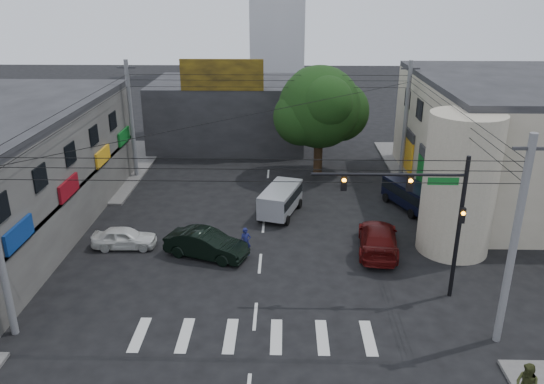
{
  "coord_description": "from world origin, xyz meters",
  "views": [
    {
      "loc": [
        1.26,
        -23.71,
        14.26
      ],
      "look_at": [
        0.61,
        4.0,
        3.46
      ],
      "focal_mm": 35.0,
      "sensor_mm": 36.0,
      "label": 1
    }
  ],
  "objects_px": {
    "traffic_gantry": "(426,205)",
    "white_compact": "(124,238)",
    "utility_pole_near_right": "(514,245)",
    "traffic_officer": "(246,242)",
    "maroon_sedan": "(378,239)",
    "utility_pole_far_left": "(131,120)",
    "silver_minivan": "(280,201)",
    "utility_pole_far_right": "(405,122)",
    "navy_van": "(410,196)",
    "street_tree": "(320,107)",
    "dark_sedan": "(206,244)"
  },
  "relations": [
    {
      "from": "utility_pole_near_right",
      "to": "utility_pole_far_right",
      "type": "bearing_deg",
      "value": 90.0
    },
    {
      "from": "dark_sedan",
      "to": "white_compact",
      "type": "bearing_deg",
      "value": 97.91
    },
    {
      "from": "utility_pole_near_right",
      "to": "traffic_officer",
      "type": "height_order",
      "value": "utility_pole_near_right"
    },
    {
      "from": "utility_pole_far_left",
      "to": "dark_sedan",
      "type": "relative_size",
      "value": 1.85
    },
    {
      "from": "dark_sedan",
      "to": "navy_van",
      "type": "xyz_separation_m",
      "value": [
        12.92,
        7.28,
        0.12
      ]
    },
    {
      "from": "street_tree",
      "to": "traffic_gantry",
      "type": "height_order",
      "value": "street_tree"
    },
    {
      "from": "utility_pole_far_right",
      "to": "navy_van",
      "type": "xyz_separation_m",
      "value": [
        -0.63,
        -5.96,
        -3.71
      ]
    },
    {
      "from": "utility_pole_far_left",
      "to": "navy_van",
      "type": "distance_m",
      "value": 21.55
    },
    {
      "from": "street_tree",
      "to": "traffic_officer",
      "type": "relative_size",
      "value": 5.27
    },
    {
      "from": "traffic_gantry",
      "to": "utility_pole_near_right",
      "type": "height_order",
      "value": "utility_pole_near_right"
    },
    {
      "from": "traffic_gantry",
      "to": "utility_pole_near_right",
      "type": "xyz_separation_m",
      "value": [
        2.68,
        -3.5,
        -0.23
      ]
    },
    {
      "from": "utility_pole_far_left",
      "to": "traffic_officer",
      "type": "height_order",
      "value": "utility_pole_far_left"
    },
    {
      "from": "street_tree",
      "to": "traffic_gantry",
      "type": "bearing_deg",
      "value": -78.01
    },
    {
      "from": "traffic_gantry",
      "to": "street_tree",
      "type": "bearing_deg",
      "value": 101.99
    },
    {
      "from": "utility_pole_far_right",
      "to": "traffic_officer",
      "type": "distance_m",
      "value": 17.66
    },
    {
      "from": "utility_pole_far_left",
      "to": "traffic_officer",
      "type": "relative_size",
      "value": 5.57
    },
    {
      "from": "utility_pole_far_left",
      "to": "dark_sedan",
      "type": "bearing_deg",
      "value": -60.64
    },
    {
      "from": "traffic_gantry",
      "to": "maroon_sedan",
      "type": "relative_size",
      "value": 1.29
    },
    {
      "from": "dark_sedan",
      "to": "silver_minivan",
      "type": "relative_size",
      "value": 1.06
    },
    {
      "from": "utility_pole_near_right",
      "to": "maroon_sedan",
      "type": "relative_size",
      "value": 1.65
    },
    {
      "from": "silver_minivan",
      "to": "maroon_sedan",
      "type": "bearing_deg",
      "value": -115.08
    },
    {
      "from": "utility_pole_far_left",
      "to": "white_compact",
      "type": "xyz_separation_m",
      "value": [
        2.54,
        -12.24,
        -3.97
      ]
    },
    {
      "from": "traffic_gantry",
      "to": "traffic_officer",
      "type": "height_order",
      "value": "traffic_gantry"
    },
    {
      "from": "silver_minivan",
      "to": "white_compact",
      "type": "bearing_deg",
      "value": 136.0
    },
    {
      "from": "utility_pole_near_right",
      "to": "utility_pole_far_right",
      "type": "xyz_separation_m",
      "value": [
        0.0,
        20.5,
        0.0
      ]
    },
    {
      "from": "silver_minivan",
      "to": "navy_van",
      "type": "relative_size",
      "value": 0.99
    },
    {
      "from": "utility_pole_far_left",
      "to": "dark_sedan",
      "type": "xyz_separation_m",
      "value": [
        7.45,
        -13.25,
        -3.83
      ]
    },
    {
      "from": "street_tree",
      "to": "traffic_gantry",
      "type": "distance_m",
      "value": 18.42
    },
    {
      "from": "utility_pole_near_right",
      "to": "silver_minivan",
      "type": "xyz_separation_m",
      "value": [
        -9.44,
        13.27,
        -3.66
      ]
    },
    {
      "from": "maroon_sedan",
      "to": "utility_pole_far_right",
      "type": "bearing_deg",
      "value": -99.93
    },
    {
      "from": "utility_pole_far_left",
      "to": "navy_van",
      "type": "bearing_deg",
      "value": -16.31
    },
    {
      "from": "silver_minivan",
      "to": "traffic_gantry",
      "type": "bearing_deg",
      "value": -128.32
    },
    {
      "from": "utility_pole_far_right",
      "to": "navy_van",
      "type": "height_order",
      "value": "utility_pole_far_right"
    },
    {
      "from": "silver_minivan",
      "to": "utility_pole_far_right",
      "type": "bearing_deg",
      "value": -35.55
    },
    {
      "from": "utility_pole_far_left",
      "to": "utility_pole_far_right",
      "type": "distance_m",
      "value": 21.0
    },
    {
      "from": "utility_pole_near_right",
      "to": "utility_pole_far_left",
      "type": "height_order",
      "value": "same"
    },
    {
      "from": "utility_pole_near_right",
      "to": "navy_van",
      "type": "xyz_separation_m",
      "value": [
        -0.63,
        14.54,
        -3.71
      ]
    },
    {
      "from": "navy_van",
      "to": "utility_pole_far_left",
      "type": "bearing_deg",
      "value": 51.5
    },
    {
      "from": "utility_pole_far_left",
      "to": "maroon_sedan",
      "type": "bearing_deg",
      "value": -35.62
    },
    {
      "from": "utility_pole_near_right",
      "to": "traffic_officer",
      "type": "relative_size",
      "value": 5.57
    },
    {
      "from": "street_tree",
      "to": "utility_pole_near_right",
      "type": "relative_size",
      "value": 0.95
    },
    {
      "from": "utility_pole_far_left",
      "to": "utility_pole_far_right",
      "type": "bearing_deg",
      "value": 0.0
    },
    {
      "from": "maroon_sedan",
      "to": "silver_minivan",
      "type": "bearing_deg",
      "value": -34.83
    },
    {
      "from": "traffic_gantry",
      "to": "white_compact",
      "type": "xyz_separation_m",
      "value": [
        -15.79,
        4.77,
        -4.2
      ]
    },
    {
      "from": "traffic_gantry",
      "to": "utility_pole_far_left",
      "type": "height_order",
      "value": "utility_pole_far_left"
    },
    {
      "from": "navy_van",
      "to": "traffic_officer",
      "type": "bearing_deg",
      "value": 101.1
    },
    {
      "from": "white_compact",
      "to": "silver_minivan",
      "type": "height_order",
      "value": "silver_minivan"
    },
    {
      "from": "street_tree",
      "to": "white_compact",
      "type": "xyz_separation_m",
      "value": [
        -11.96,
        -13.24,
        -4.85
      ]
    },
    {
      "from": "utility_pole_near_right",
      "to": "dark_sedan",
      "type": "relative_size",
      "value": 1.85
    },
    {
      "from": "utility_pole_near_right",
      "to": "maroon_sedan",
      "type": "height_order",
      "value": "utility_pole_near_right"
    }
  ]
}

